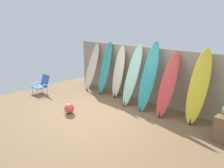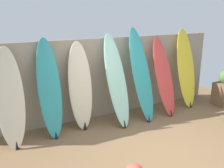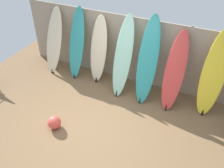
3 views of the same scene
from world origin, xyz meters
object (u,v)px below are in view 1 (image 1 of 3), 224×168
at_px(beach_chair, 42,84).
at_px(surfboard_red_5, 168,85).
at_px(surfboard_yellow_6, 198,87).
at_px(beach_ball, 69,108).
at_px(surfboard_teal_4, 148,77).
at_px(surfboard_teal_1, 105,68).
at_px(surfboard_seafoam_3, 132,75).
at_px(surfboard_cream_2, 118,72).
at_px(surfboard_cream_0, 92,67).

bearing_deg(beach_chair, surfboard_red_5, 10.43).
xyz_separation_m(surfboard_yellow_6, beach_ball, (-2.86, -2.03, -0.82)).
xyz_separation_m(surfboard_teal_4, surfboard_yellow_6, (1.46, 0.13, -0.04)).
xyz_separation_m(surfboard_teal_1, surfboard_seafoam_3, (1.40, -0.13, 0.02)).
bearing_deg(surfboard_teal_4, surfboard_cream_2, 172.78).
height_order(surfboard_red_5, beach_ball, surfboard_red_5).
relative_size(surfboard_seafoam_3, surfboard_red_5, 1.08).
height_order(surfboard_cream_2, beach_chair, surfboard_cream_2).
height_order(surfboard_yellow_6, beach_ball, surfboard_yellow_6).
xyz_separation_m(surfboard_cream_2, beach_chair, (-2.38, -1.64, -0.56)).
bearing_deg(beach_ball, beach_chair, 169.62).
distance_m(surfboard_teal_4, beach_chair, 4.10).
bearing_deg(surfboard_cream_2, surfboard_teal_4, -7.22).
height_order(surfboard_teal_1, surfboard_yellow_6, surfboard_yellow_6).
relative_size(surfboard_cream_0, surfboard_seafoam_3, 0.92).
relative_size(surfboard_red_5, surfboard_yellow_6, 0.91).
height_order(surfboard_teal_4, beach_ball, surfboard_teal_4).
relative_size(surfboard_cream_0, surfboard_teal_1, 0.94).
height_order(surfboard_cream_2, surfboard_seafoam_3, surfboard_seafoam_3).
xyz_separation_m(surfboard_red_5, surfboard_yellow_6, (0.81, 0.12, 0.09)).
relative_size(surfboard_cream_2, surfboard_yellow_6, 0.92).
bearing_deg(surfboard_seafoam_3, surfboard_teal_1, 174.53).
xyz_separation_m(surfboard_cream_0, surfboard_seafoam_3, (2.11, -0.11, 0.08)).
bearing_deg(surfboard_red_5, surfboard_teal_1, 176.92).
relative_size(surfboard_teal_4, beach_chair, 3.12).
bearing_deg(beach_chair, beach_ball, -18.37).
distance_m(surfboard_teal_4, beach_ball, 2.51).
distance_m(surfboard_seafoam_3, beach_chair, 3.53).
bearing_deg(surfboard_cream_0, surfboard_teal_1, 1.60).
relative_size(surfboard_seafoam_3, beach_chair, 2.96).
bearing_deg(surfboard_teal_1, surfboard_red_5, -3.08).
distance_m(surfboard_teal_1, surfboard_cream_2, 0.64).
bearing_deg(surfboard_teal_4, surfboard_yellow_6, 4.92).
relative_size(surfboard_seafoam_3, surfboard_yellow_6, 0.99).
relative_size(surfboard_seafoam_3, surfboard_teal_4, 0.95).
relative_size(surfboard_cream_0, surfboard_yellow_6, 0.91).
height_order(surfboard_red_5, beach_chair, surfboard_red_5).
bearing_deg(surfboard_yellow_6, beach_ball, -144.72).
bearing_deg(beach_ball, surfboard_teal_4, 53.52).
relative_size(surfboard_cream_0, beach_ball, 6.11).
xyz_separation_m(surfboard_cream_0, surfboard_teal_1, (0.72, 0.02, 0.06)).
xyz_separation_m(surfboard_seafoam_3, beach_ball, (-0.78, -1.91, -0.81)).
bearing_deg(beach_chair, surfboard_yellow_6, 8.97).
height_order(surfboard_teal_4, surfboard_red_5, surfboard_teal_4).
xyz_separation_m(surfboard_teal_1, beach_ball, (0.62, -2.05, -0.79)).
distance_m(surfboard_seafoam_3, beach_ball, 2.22).
bearing_deg(beach_ball, surfboard_cream_2, 89.36).
distance_m(surfboard_cream_0, beach_ball, 2.53).
distance_m(surfboard_teal_1, beach_chair, 2.45).
bearing_deg(beach_chair, surfboard_cream_0, 49.24).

